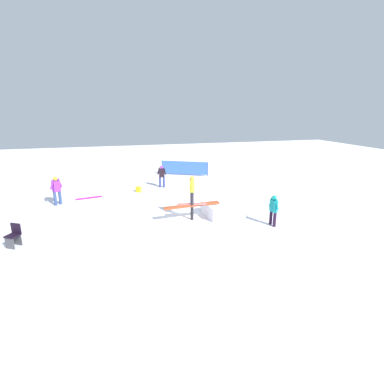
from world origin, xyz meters
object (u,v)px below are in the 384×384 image
at_px(loose_snowboard_magenta, 89,198).
at_px(folding_chair, 14,236).
at_px(bystander_teal, 273,209).
at_px(bystander_black, 162,175).
at_px(backpack_on_snow, 139,189).
at_px(rail_feature, 192,207).
at_px(main_rider_on_rail, 192,191).
at_px(bystander_purple, 57,189).

distance_m(loose_snowboard_magenta, folding_chair, 6.35).
xyz_separation_m(bystander_teal, bystander_black, (3.60, -7.94, 0.03)).
xyz_separation_m(folding_chair, backpack_on_snow, (-5.26, -6.45, -0.24)).
bearing_deg(backpack_on_snow, rail_feature, -22.03).
distance_m(rail_feature, folding_chair, 7.28).
height_order(rail_feature, bystander_teal, bystander_teal).
height_order(main_rider_on_rail, backpack_on_snow, main_rider_on_rail).
xyz_separation_m(rail_feature, backpack_on_snow, (1.95, -5.50, -0.47)).
xyz_separation_m(bystander_teal, bystander_purple, (9.67, -5.74, 0.10)).
bearing_deg(bystander_purple, main_rider_on_rail, 108.20).
bearing_deg(loose_snowboard_magenta, folding_chair, -123.39).
relative_size(loose_snowboard_magenta, backpack_on_snow, 4.34).
relative_size(folding_chair, backpack_on_snow, 2.59).
xyz_separation_m(main_rider_on_rail, bystander_teal, (-3.27, 1.66, -0.63)).
bearing_deg(bystander_black, main_rider_on_rail, 112.09).
bearing_deg(rail_feature, bystander_black, -92.89).
xyz_separation_m(bystander_purple, folding_chair, (0.81, 5.04, -0.47)).
height_order(bystander_teal, backpack_on_snow, bystander_teal).
bearing_deg(backpack_on_snow, folding_chair, -80.79).
xyz_separation_m(main_rider_on_rail, backpack_on_snow, (1.95, -5.50, -1.24)).
xyz_separation_m(main_rider_on_rail, folding_chair, (7.21, 0.95, -1.00)).
distance_m(bystander_purple, loose_snowboard_magenta, 1.96).
relative_size(rail_feature, backpack_on_snow, 8.02).
bearing_deg(backpack_on_snow, loose_snowboard_magenta, -120.72).
bearing_deg(backpack_on_snow, bystander_purple, -113.95).
relative_size(main_rider_on_rail, bystander_purple, 0.88).
height_order(bystander_teal, bystander_black, bystander_black).
relative_size(bystander_teal, loose_snowboard_magenta, 0.95).
xyz_separation_m(rail_feature, bystander_teal, (-3.27, 1.66, 0.14)).
distance_m(bystander_teal, bystander_black, 8.71).
distance_m(rail_feature, loose_snowboard_magenta, 6.97).
distance_m(bystander_teal, bystander_purple, 11.25).
distance_m(main_rider_on_rail, folding_chair, 7.35).
bearing_deg(bystander_purple, bystander_teal, 110.03).
height_order(main_rider_on_rail, folding_chair, main_rider_on_rail).
xyz_separation_m(rail_feature, loose_snowboard_magenta, (4.88, -4.94, -0.63)).
distance_m(rail_feature, bystander_teal, 3.66).
xyz_separation_m(main_rider_on_rail, bystander_black, (0.33, -6.28, -0.60)).
bearing_deg(folding_chair, main_rider_on_rail, 38.22).
distance_m(folding_chair, backpack_on_snow, 8.33).
distance_m(bystander_black, folding_chair, 9.99).
relative_size(bystander_teal, bystander_black, 0.97).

